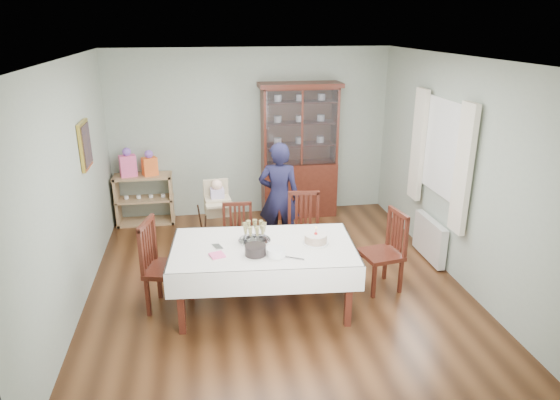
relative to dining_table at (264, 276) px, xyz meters
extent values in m
plane|color=#593319|center=(0.22, 0.53, -0.38)|extent=(5.00, 5.00, 0.00)
plane|color=#9EAA99|center=(0.22, 3.03, 0.97)|extent=(4.50, 0.00, 4.50)
plane|color=#9EAA99|center=(-2.03, 0.53, 0.97)|extent=(0.00, 5.00, 5.00)
plane|color=#9EAA99|center=(2.47, 0.53, 0.97)|extent=(0.00, 5.00, 5.00)
plane|color=white|center=(0.22, 0.53, 2.32)|extent=(5.00, 5.00, 0.00)
cube|color=#4D1E13|center=(0.00, 0.00, 0.34)|extent=(1.98, 1.21, 0.06)
cube|color=silver|center=(0.00, 0.00, 0.37)|extent=(2.09, 1.31, 0.01)
cube|color=#4D1E13|center=(0.97, 2.79, 0.07)|extent=(1.20, 0.45, 0.90)
cube|color=white|center=(0.97, 2.60, 1.12)|extent=(1.12, 0.01, 1.16)
cube|color=#4D1E13|center=(0.97, 2.79, 1.76)|extent=(1.30, 0.48, 0.07)
cube|color=tan|center=(-1.53, 2.81, -0.36)|extent=(0.90, 0.38, 0.04)
cube|color=tan|center=(-1.53, 2.81, 0.02)|extent=(0.90, 0.38, 0.03)
cube|color=tan|center=(-1.53, 2.81, 0.40)|extent=(0.90, 0.38, 0.04)
cube|color=tan|center=(-1.95, 2.81, 0.02)|extent=(0.04, 0.38, 0.80)
cube|color=tan|center=(-1.11, 2.81, 0.02)|extent=(0.04, 0.38, 0.80)
cube|color=gold|center=(-2.00, 1.33, 1.27)|extent=(0.04, 0.48, 0.58)
cube|color=white|center=(2.44, 0.83, 1.17)|extent=(0.04, 1.02, 1.22)
cube|color=silver|center=(2.38, 0.21, 1.07)|extent=(0.07, 0.30, 1.55)
cube|color=silver|center=(2.38, 1.45, 1.07)|extent=(0.07, 0.30, 1.55)
cube|color=white|center=(2.38, 0.83, -0.08)|extent=(0.10, 0.80, 0.55)
cube|color=#4D1E13|center=(-0.20, 0.91, 0.02)|extent=(0.42, 0.42, 0.05)
cube|color=#4D1E13|center=(-0.19, 1.09, 0.26)|extent=(0.38, 0.06, 0.47)
cube|color=#4D1E13|center=(0.66, 0.93, 0.06)|extent=(0.49, 0.49, 0.05)
cube|color=#4D1E13|center=(0.69, 1.13, 0.33)|extent=(0.42, 0.10, 0.51)
cube|color=#4D1E13|center=(-1.04, 0.16, 0.10)|extent=(0.58, 0.58, 0.05)
cube|color=#4D1E13|center=(-1.25, 0.21, 0.38)|extent=(0.16, 0.44, 0.56)
cube|color=#4D1E13|center=(1.44, 0.19, 0.06)|extent=(0.50, 0.50, 0.05)
cube|color=#4D1E13|center=(1.64, 0.22, 0.33)|extent=(0.11, 0.42, 0.52)
imported|color=black|center=(0.42, 1.50, 0.39)|extent=(0.63, 0.48, 1.55)
cube|color=tan|center=(-0.42, 1.60, 0.28)|extent=(0.37, 0.33, 0.24)
cube|color=tan|center=(-0.42, 1.60, 0.48)|extent=(0.35, 0.09, 0.28)
cube|color=tan|center=(-0.42, 1.60, 0.36)|extent=(0.38, 0.19, 0.03)
cube|color=#BAABCF|center=(-0.42, 1.60, 0.44)|extent=(0.19, 0.16, 0.18)
sphere|color=beige|center=(-0.42, 1.60, 0.58)|extent=(0.15, 0.15, 0.15)
cylinder|color=silver|center=(-0.08, 0.13, 0.38)|extent=(0.36, 0.36, 0.01)
torus|color=silver|center=(-0.08, 0.13, 0.39)|extent=(0.36, 0.36, 0.01)
cylinder|color=white|center=(0.58, -0.03, 0.38)|extent=(0.29, 0.29, 0.02)
cylinder|color=brown|center=(0.58, -0.03, 0.43)|extent=(0.25, 0.25, 0.09)
cylinder|color=silver|center=(0.58, -0.03, 0.48)|extent=(0.25, 0.25, 0.01)
cylinder|color=#F24C4C|center=(0.58, -0.03, 0.52)|extent=(0.01, 0.01, 0.07)
sphere|color=yellow|center=(0.58, -0.03, 0.56)|extent=(0.02, 0.02, 0.02)
cylinder|color=black|center=(-0.11, -0.20, 0.43)|extent=(0.29, 0.29, 0.11)
cylinder|color=white|center=(0.10, -0.27, 0.42)|extent=(0.22, 0.22, 0.08)
cube|color=#FF5D9A|center=(-0.51, -0.17, 0.39)|extent=(0.18, 0.18, 0.02)
cube|color=silver|center=(0.23, -0.34, 0.38)|extent=(0.28, 0.17, 0.01)
cube|color=#FF5D9A|center=(-1.73, 2.79, 0.58)|extent=(0.28, 0.21, 0.33)
sphere|color=#E533B2|center=(-1.73, 2.79, 0.80)|extent=(0.13, 0.13, 0.13)
cube|color=orange|center=(-1.40, 2.79, 0.56)|extent=(0.26, 0.22, 0.28)
sphere|color=#E533B2|center=(-1.40, 2.79, 0.75)|extent=(0.13, 0.13, 0.13)
camera|label=1|loc=(-0.63, -4.92, 2.69)|focal=32.00mm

